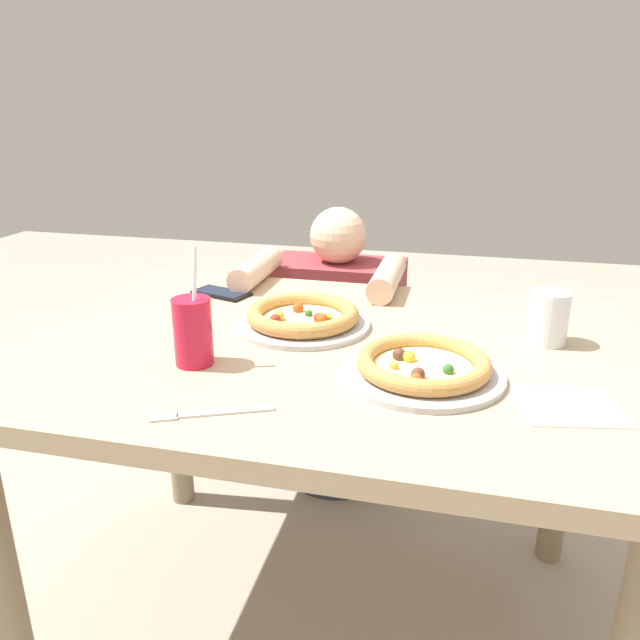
% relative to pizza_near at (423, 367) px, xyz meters
% --- Properties ---
extents(ground_plane, '(8.00, 8.00, 0.00)m').
position_rel_pizza_near_xyz_m(ground_plane, '(-0.21, 0.12, -0.77)').
color(ground_plane, '#9E9384').
extents(dining_table, '(1.29, 0.92, 0.75)m').
position_rel_pizza_near_xyz_m(dining_table, '(-0.21, 0.12, -0.12)').
color(dining_table, tan).
rests_on(dining_table, ground).
extents(pizza_near, '(0.30, 0.30, 0.04)m').
position_rel_pizza_near_xyz_m(pizza_near, '(0.00, 0.00, 0.00)').
color(pizza_near, '#B7B7BC').
rests_on(pizza_near, dining_table).
extents(pizza_far, '(0.30, 0.30, 0.05)m').
position_rel_pizza_near_xyz_m(pizza_far, '(-0.29, 0.21, 0.00)').
color(pizza_far, '#B7B7BC').
rests_on(pizza_far, dining_table).
extents(drink_cup_colored, '(0.07, 0.07, 0.23)m').
position_rel_pizza_near_xyz_m(drink_cup_colored, '(-0.44, -0.04, 0.05)').
color(drink_cup_colored, red).
rests_on(drink_cup_colored, dining_table).
extents(water_cup_clear, '(0.08, 0.08, 0.11)m').
position_rel_pizza_near_xyz_m(water_cup_clear, '(0.24, 0.23, 0.04)').
color(water_cup_clear, silver).
rests_on(water_cup_clear, dining_table).
extents(paper_napkin, '(0.18, 0.17, 0.00)m').
position_rel_pizza_near_xyz_m(paper_napkin, '(0.25, -0.06, -0.02)').
color(paper_napkin, white).
rests_on(paper_napkin, dining_table).
extents(fork, '(0.19, 0.10, 0.00)m').
position_rel_pizza_near_xyz_m(fork, '(-0.33, -0.23, -0.02)').
color(fork, silver).
rests_on(fork, dining_table).
extents(cell_phone, '(0.17, 0.11, 0.01)m').
position_rel_pizza_near_xyz_m(cell_phone, '(-0.56, 0.39, -0.02)').
color(cell_phone, black).
rests_on(cell_phone, dining_table).
extents(diner_seated, '(0.44, 0.53, 0.93)m').
position_rel_pizza_near_xyz_m(diner_seated, '(-0.33, 0.75, -0.36)').
color(diner_seated, '#333847').
rests_on(diner_seated, ground).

